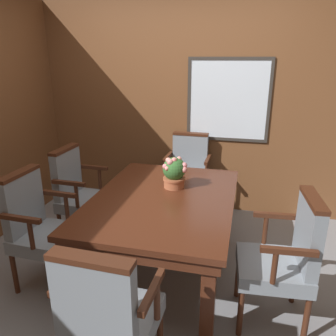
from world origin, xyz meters
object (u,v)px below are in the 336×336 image
chair_head_far (188,172)px  chair_right_near (285,256)px  chair_left_near (39,225)px  potted_plant (174,172)px  chair_head_near (108,316)px  dining_table (164,207)px  chair_left_far (79,191)px

chair_head_far → chair_right_near: same height
chair_left_near → potted_plant: 1.20m
chair_head_near → chair_left_near: same height
chair_head_far → potted_plant: potted_plant is taller
chair_left_near → dining_table: bearing=-66.5°
chair_head_far → potted_plant: (0.05, -0.96, 0.33)m
chair_head_near → chair_head_far: size_ratio=1.00×
chair_right_near → dining_table: bearing=-114.9°
chair_right_near → chair_left_far: (-1.92, 0.69, 0.00)m
chair_left_far → chair_right_near: bearing=-108.0°
chair_head_near → chair_right_near: (0.95, 0.80, 0.00)m
dining_table → chair_left_far: 1.03m
chair_left_near → chair_right_near: size_ratio=1.00×
chair_left_near → chair_right_near: bearing=-87.4°
chair_left_near → potted_plant: (0.98, 0.59, 0.33)m
dining_table → chair_head_near: (-0.01, -1.15, -0.10)m
chair_head_far → potted_plant: 1.02m
chair_right_near → potted_plant: (-0.91, 0.57, 0.33)m
dining_table → chair_left_far: chair_left_far is taller
chair_left_near → potted_plant: size_ratio=3.41×
dining_table → chair_head_far: (-0.01, 1.18, -0.10)m
dining_table → potted_plant: bearing=79.8°
chair_head_near → chair_left_near: bearing=-37.8°
dining_table → chair_right_near: (0.95, -0.35, -0.10)m
chair_head_near → chair_left_far: 1.78m
chair_head_near → chair_left_near: size_ratio=1.00×
chair_right_near → chair_left_near: bearing=-94.0°
potted_plant → chair_head_near: bearing=-91.9°
chair_head_far → chair_left_far: (-0.96, -0.84, 0.00)m
chair_head_near → potted_plant: bearing=-90.0°
chair_head_near → chair_right_near: same height
dining_table → chair_head_near: chair_head_near is taller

